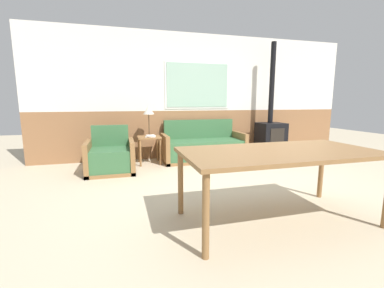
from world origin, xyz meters
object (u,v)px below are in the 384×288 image
armchair (111,158)px  wood_stove (271,132)px  table_lamp (149,112)px  couch (203,148)px  dining_table (280,156)px  side_table (149,142)px

armchair → wood_stove: wood_stove is taller
armchair → table_lamp: bearing=34.6°
couch → armchair: couch is taller
couch → armchair: bearing=-165.8°
table_lamp → wood_stove: (2.74, -0.09, -0.49)m
armchair → couch: bearing=13.4°
couch → dining_table: 2.95m
armchair → wood_stove: (3.49, 0.44, 0.30)m
couch → table_lamp: table_lamp is taller
table_lamp → wood_stove: bearing=-1.9°
couch → armchair: 1.94m
side_table → dining_table: (1.01, -2.90, 0.25)m
armchair → wood_stove: bearing=6.4°
table_lamp → side_table: bearing=-100.1°
dining_table → side_table: bearing=109.3°
side_table → wood_stove: 2.76m
wood_stove → dining_table: bearing=-121.1°
table_lamp → wood_stove: 2.78m
armchair → dining_table: armchair is taller
wood_stove → side_table: bearing=179.7°
armchair → dining_table: bearing=-55.2°
side_table → wood_stove: wood_stove is taller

